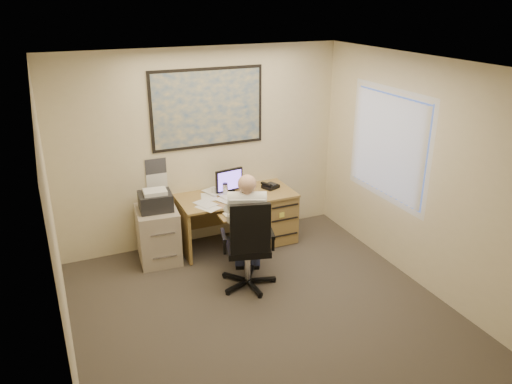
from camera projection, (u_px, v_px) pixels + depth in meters
name	position (u px, v px, depth m)	size (l,w,h in m)	color
room_shell	(273.00, 209.00, 4.89)	(4.00, 4.50, 2.70)	#3C352E
desk	(258.00, 211.00, 7.10)	(1.60, 0.97, 1.07)	#A48346
world_map	(208.00, 108.00, 6.62)	(1.56, 0.03, 1.06)	#1E4C93
wall_calendar	(156.00, 174.00, 6.65)	(0.28, 0.01, 0.42)	white
window_blinds	(388.00, 145.00, 6.23)	(0.06, 1.40, 1.30)	silver
filing_cabinet	(158.00, 230.00, 6.55)	(0.57, 0.66, 1.00)	#AEA08C
office_chair	(250.00, 261.00, 5.96)	(0.85, 0.85, 1.17)	black
person	(246.00, 231.00, 5.89)	(0.57, 0.82, 1.41)	silver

